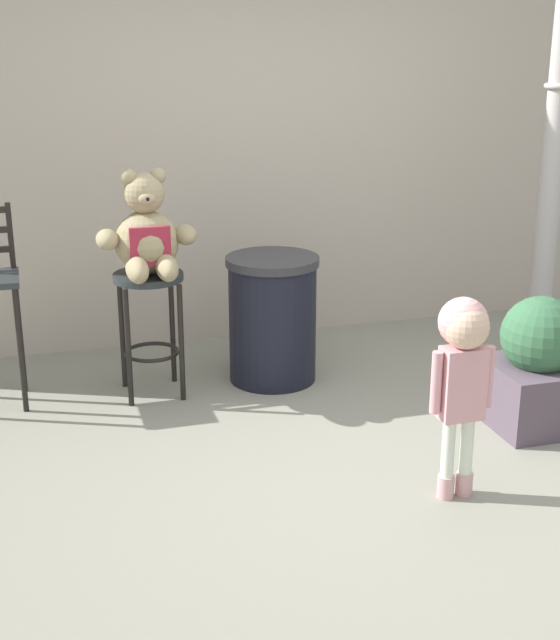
% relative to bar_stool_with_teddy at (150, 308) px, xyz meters
% --- Properties ---
extents(ground_plane, '(24.00, 24.00, 0.00)m').
position_rel_bar_stool_with_teddy_xyz_m(ground_plane, '(0.85, -1.24, -0.53)').
color(ground_plane, gray).
extents(building_wall, '(6.07, 0.30, 3.16)m').
position_rel_bar_stool_with_teddy_xyz_m(building_wall, '(0.85, 1.03, 1.05)').
color(building_wall, '#B3A695').
rests_on(building_wall, ground_plane).
extents(bar_stool_with_teddy, '(0.41, 0.41, 0.74)m').
position_rel_bar_stool_with_teddy_xyz_m(bar_stool_with_teddy, '(0.00, 0.00, 0.00)').
color(bar_stool_with_teddy, '#252A2C').
rests_on(bar_stool_with_teddy, ground_plane).
extents(teddy_bear, '(0.57, 0.51, 0.60)m').
position_rel_bar_stool_with_teddy_xyz_m(teddy_bear, '(0.00, -0.03, 0.43)').
color(teddy_bear, '#978864').
rests_on(teddy_bear, bar_stool_with_teddy).
extents(child_walking, '(0.30, 0.24, 0.96)m').
position_rel_bar_stool_with_teddy_xyz_m(child_walking, '(1.16, -1.62, 0.16)').
color(child_walking, '#CD989A').
rests_on(child_walking, ground_plane).
extents(trash_bin, '(0.57, 0.57, 0.78)m').
position_rel_bar_stool_with_teddy_xyz_m(trash_bin, '(0.75, 0.02, -0.14)').
color(trash_bin, black).
rests_on(trash_bin, ground_plane).
extents(lamppost, '(0.35, 0.35, 3.03)m').
position_rel_bar_stool_with_teddy_xyz_m(lamppost, '(2.59, -0.01, 0.68)').
color(lamppost, '#A8B194').
rests_on(lamppost, ground_plane).
extents(planter_with_shrub, '(0.51, 0.51, 0.73)m').
position_rel_bar_stool_with_teddy_xyz_m(planter_with_shrub, '(1.95, -1.03, -0.20)').
color(planter_with_shrub, '#554753').
rests_on(planter_with_shrub, ground_plane).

